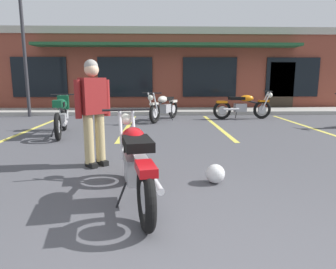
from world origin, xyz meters
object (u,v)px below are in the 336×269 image
motorcycle_red_sportbike (61,113)px  person_in_shorts_foreground (93,107)px  motorcycle_black_cruiser (243,106)px  motorcycle_foreground_classic (135,161)px  motorcycle_blue_standard (164,107)px  parking_lot_lamp_post (21,23)px  helmet_on_pavement (215,174)px

motorcycle_red_sportbike → person_in_shorts_foreground: 3.21m
motorcycle_black_cruiser → person_in_shorts_foreground: bearing=-125.1°
motorcycle_foreground_classic → motorcycle_black_cruiser: size_ratio=0.99×
motorcycle_blue_standard → person_in_shorts_foreground: bearing=-102.9°
parking_lot_lamp_post → helmet_on_pavement: bearing=-53.0°
motorcycle_foreground_classic → motorcycle_blue_standard: 6.74m
motorcycle_red_sportbike → motorcycle_blue_standard: size_ratio=1.07×
helmet_on_pavement → parking_lot_lamp_post: size_ratio=0.05×
motorcycle_black_cruiser → helmet_on_pavement: bearing=-108.5°
motorcycle_foreground_classic → motorcycle_red_sportbike: bearing=116.8°
motorcycle_foreground_classic → person_in_shorts_foreground: person_in_shorts_foreground is taller
parking_lot_lamp_post → person_in_shorts_foreground: bearing=-59.8°
parking_lot_lamp_post → motorcycle_red_sportbike: bearing=-56.9°
parking_lot_lamp_post → motorcycle_black_cruiser: bearing=-6.1°
motorcycle_black_cruiser → motorcycle_blue_standard: bearing=-173.3°
motorcycle_black_cruiser → motorcycle_blue_standard: size_ratio=1.08×
person_in_shorts_foreground → motorcycle_black_cruiser: bearing=54.9°
motorcycle_red_sportbike → motorcycle_black_cruiser: same height
helmet_on_pavement → parking_lot_lamp_post: bearing=127.0°
motorcycle_red_sportbike → helmet_on_pavement: motorcycle_red_sportbike is taller
helmet_on_pavement → parking_lot_lamp_post: parking_lot_lamp_post is taller
motorcycle_blue_standard → motorcycle_foreground_classic: bearing=-93.9°
motorcycle_blue_standard → parking_lot_lamp_post: (-4.96, 1.15, 2.84)m
parking_lot_lamp_post → motorcycle_blue_standard: bearing=-13.0°
person_in_shorts_foreground → helmet_on_pavement: 2.15m
person_in_shorts_foreground → parking_lot_lamp_post: size_ratio=0.33×
motorcycle_foreground_classic → parking_lot_lamp_post: size_ratio=0.41×
motorcycle_foreground_classic → helmet_on_pavement: 1.20m
helmet_on_pavement → parking_lot_lamp_post: 9.72m
motorcycle_red_sportbike → motorcycle_blue_standard: (2.62, 2.45, -0.07)m
helmet_on_pavement → motorcycle_black_cruiser: bearing=71.5°
motorcycle_black_cruiser → helmet_on_pavement: 6.87m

